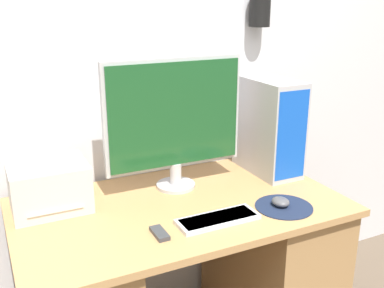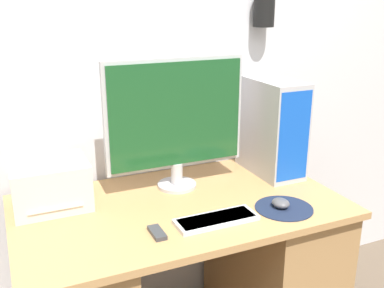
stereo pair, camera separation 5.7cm
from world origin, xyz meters
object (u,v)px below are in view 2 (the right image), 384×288
at_px(computer_tower, 272,127).
at_px(remote_control, 157,233).
at_px(monitor, 176,118).
at_px(mouse, 281,203).
at_px(printer, 50,185).
at_px(keyboard, 216,219).

bearing_deg(computer_tower, remote_control, -153.25).
bearing_deg(monitor, mouse, -51.10).
height_order(mouse, printer, printer).
xyz_separation_m(keyboard, remote_control, (-0.24, 0.00, -0.00)).
distance_m(monitor, remote_control, 0.54).
height_order(mouse, computer_tower, computer_tower).
distance_m(keyboard, computer_tower, 0.64).
distance_m(printer, remote_control, 0.51).
relative_size(computer_tower, printer, 1.52).
relative_size(mouse, computer_tower, 0.17).
bearing_deg(printer, keyboard, -35.47).
bearing_deg(printer, computer_tower, -1.87).
relative_size(printer, remote_control, 2.91).
xyz_separation_m(keyboard, computer_tower, (0.48, 0.36, 0.22)).
relative_size(mouse, remote_control, 0.77).
xyz_separation_m(printer, remote_control, (0.32, -0.40, -0.09)).
height_order(keyboard, printer, printer).
xyz_separation_m(monitor, mouse, (0.30, -0.38, -0.30)).
height_order(keyboard, remote_control, keyboard).
bearing_deg(remote_control, printer, 128.54).
xyz_separation_m(mouse, remote_control, (-0.53, 0.00, -0.01)).
xyz_separation_m(keyboard, printer, (-0.56, 0.40, 0.08)).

